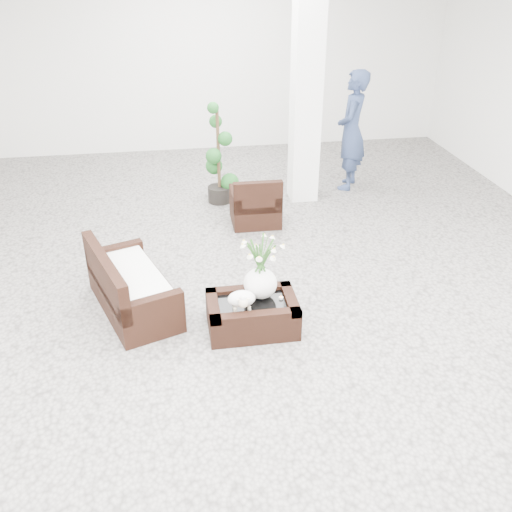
{
  "coord_description": "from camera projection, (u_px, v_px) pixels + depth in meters",
  "views": [
    {
      "loc": [
        -0.82,
        -5.19,
        3.46
      ],
      "look_at": [
        0.0,
        -0.1,
        0.62
      ],
      "focal_mm": 39.52,
      "sensor_mm": 36.0,
      "label": 1
    }
  ],
  "objects": [
    {
      "name": "loveseat",
      "position": [
        132.0,
        280.0,
        5.96
      ],
      "size": [
        1.06,
        1.48,
        0.72
      ],
      "primitive_type": "cube",
      "rotation": [
        0.0,
        0.0,
        1.92
      ],
      "color": "black",
      "rests_on": "ground"
    },
    {
      "name": "tealight",
      "position": [
        281.0,
        298.0,
        5.72
      ],
      "size": [
        0.04,
        0.04,
        0.03
      ],
      "primitive_type": "cylinder",
      "color": "white",
      "rests_on": "coffee_table"
    },
    {
      "name": "sheep_figurine",
      "position": [
        242.0,
        300.0,
        5.51
      ],
      "size": [
        0.28,
        0.23,
        0.21
      ],
      "primitive_type": "ellipsoid",
      "color": "white",
      "rests_on": "coffee_table"
    },
    {
      "name": "ground",
      "position": [
        255.0,
        300.0,
        6.27
      ],
      "size": [
        11.0,
        11.0,
        0.0
      ],
      "primitive_type": "plane",
      "color": "gray",
      "rests_on": "ground"
    },
    {
      "name": "shopper",
      "position": [
        352.0,
        131.0,
        8.8
      ],
      "size": [
        0.7,
        0.81,
        1.86
      ],
      "primitive_type": "imported",
      "rotation": [
        0.0,
        0.0,
        -2.03
      ],
      "color": "navy",
      "rests_on": "ground"
    },
    {
      "name": "topiary",
      "position": [
        218.0,
        154.0,
        8.34
      ],
      "size": [
        0.4,
        0.4,
        1.51
      ],
      "primitive_type": null,
      "color": "#164618",
      "rests_on": "ground"
    },
    {
      "name": "coffee_table",
      "position": [
        252.0,
        315.0,
        5.74
      ],
      "size": [
        0.9,
        0.6,
        0.31
      ],
      "primitive_type": "cube",
      "color": "black",
      "rests_on": "ground"
    },
    {
      "name": "column",
      "position": [
        307.0,
        83.0,
        8.01
      ],
      "size": [
        0.4,
        0.4,
        3.5
      ],
      "primitive_type": "cube",
      "color": "white",
      "rests_on": "ground"
    },
    {
      "name": "planter_narcissus",
      "position": [
        260.0,
        262.0,
        5.57
      ],
      "size": [
        0.44,
        0.44,
        0.8
      ],
      "primitive_type": null,
      "color": "white",
      "rests_on": "coffee_table"
    },
    {
      "name": "armchair",
      "position": [
        255.0,
        199.0,
        7.88
      ],
      "size": [
        0.68,
        0.65,
        0.71
      ],
      "primitive_type": "cube",
      "rotation": [
        0.0,
        0.0,
        3.13
      ],
      "color": "black",
      "rests_on": "ground"
    }
  ]
}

